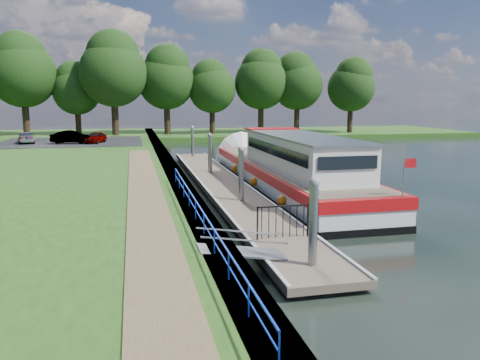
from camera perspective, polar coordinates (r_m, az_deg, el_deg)
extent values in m
plane|color=black|center=(14.36, 7.98, -11.03)|extent=(160.00, 160.00, 0.00)
cube|color=#473D2D|center=(28.01, -7.98, 0.04)|extent=(1.10, 90.00, 0.78)
cube|color=#224915|center=(66.86, 1.73, 5.67)|extent=(60.00, 18.00, 0.60)
cube|color=brown|center=(20.96, -11.35, -2.19)|extent=(1.60, 40.00, 0.05)
cube|color=black|center=(51.06, -19.83, 4.40)|extent=(14.00, 12.00, 0.06)
cube|color=#0C2DBF|center=(16.07, -4.99, -3.22)|extent=(0.04, 18.00, 0.04)
cube|color=#0C2DBF|center=(16.15, -4.97, -4.43)|extent=(0.03, 18.00, 0.03)
cylinder|color=#0C2DBF|center=(7.91, 4.79, -20.16)|extent=(0.04, 0.04, 0.72)
cylinder|color=#0C2DBF|center=(9.62, 1.06, -14.41)|extent=(0.04, 0.04, 0.72)
cylinder|color=#0C2DBF|center=(11.43, -1.41, -10.40)|extent=(0.04, 0.04, 0.72)
cylinder|color=#0C2DBF|center=(13.29, -3.15, -7.49)|extent=(0.04, 0.04, 0.72)
cylinder|color=#0C2DBF|center=(15.19, -4.44, -5.30)|extent=(0.04, 0.04, 0.72)
cylinder|color=#0C2DBF|center=(17.11, -5.44, -3.59)|extent=(0.04, 0.04, 0.72)
cylinder|color=#0C2DBF|center=(19.05, -6.23, -2.23)|extent=(0.04, 0.04, 0.72)
cylinder|color=#0C2DBF|center=(21.00, -6.88, -1.12)|extent=(0.04, 0.04, 0.72)
cylinder|color=#0C2DBF|center=(22.96, -7.42, -0.19)|extent=(0.04, 0.04, 0.72)
cylinder|color=#0C2DBF|center=(24.92, -7.87, 0.58)|extent=(0.04, 0.04, 0.72)
cube|color=brown|center=(26.42, -2.07, -0.69)|extent=(2.50, 30.00, 0.24)
cube|color=#9EA0A3|center=(15.22, 6.63, -9.57)|extent=(2.30, 5.00, 0.30)
cube|color=#9EA0A3|center=(22.63, -0.15, -3.06)|extent=(2.30, 5.00, 0.30)
cube|color=#9EA0A3|center=(30.34, -3.50, 0.22)|extent=(2.30, 5.00, 0.30)
cube|color=#9EA0A3|center=(38.16, -5.48, 2.16)|extent=(2.30, 5.00, 0.30)
cube|color=#9EA0A3|center=(26.64, 0.44, -0.27)|extent=(0.12, 30.00, 0.06)
cube|color=#9EA0A3|center=(26.20, -4.63, -0.47)|extent=(0.12, 30.00, 0.06)
cylinder|color=gray|center=(13.57, 8.84, -7.39)|extent=(0.26, 0.26, 3.40)
sphere|color=gray|center=(13.17, 9.04, -0.31)|extent=(0.30, 0.30, 0.30)
cylinder|color=gray|center=(21.94, 0.14, -0.67)|extent=(0.26, 0.26, 3.40)
sphere|color=gray|center=(21.70, 0.14, 3.75)|extent=(0.30, 0.30, 0.30)
cylinder|color=gray|center=(30.67, -3.67, 2.30)|extent=(0.26, 0.26, 3.40)
sphere|color=gray|center=(30.50, -3.71, 5.47)|extent=(0.30, 0.30, 0.30)
cylinder|color=gray|center=(39.52, -5.79, 3.95)|extent=(0.26, 0.26, 3.40)
sphere|color=gray|center=(39.39, -5.83, 6.41)|extent=(0.30, 0.30, 0.30)
cube|color=#A5A8AD|center=(14.09, 0.17, -8.75)|extent=(2.58, 1.00, 0.43)
cube|color=#A5A8AD|center=(13.50, 0.64, -7.36)|extent=(2.58, 0.04, 0.41)
cube|color=#A5A8AD|center=(14.39, -0.26, -6.27)|extent=(2.58, 0.04, 0.41)
cube|color=black|center=(15.79, 2.14, -5.28)|extent=(0.05, 0.05, 1.15)
cube|color=black|center=(16.33, 8.27, -4.86)|extent=(0.05, 0.05, 1.15)
cube|color=black|center=(15.91, 5.29, -3.19)|extent=(1.85, 0.05, 0.05)
cube|color=black|center=(15.82, 2.67, -5.24)|extent=(0.02, 0.02, 1.10)
cube|color=black|center=(15.89, 3.54, -5.18)|extent=(0.02, 0.02, 1.10)
cube|color=black|center=(15.96, 4.40, -5.13)|extent=(0.02, 0.02, 1.10)
cube|color=black|center=(16.04, 5.26, -5.07)|extent=(0.02, 0.02, 1.10)
cube|color=black|center=(16.11, 6.11, -5.01)|extent=(0.02, 0.02, 1.10)
cube|color=black|center=(16.20, 6.95, -4.95)|extent=(0.02, 0.02, 1.10)
cube|color=black|center=(16.28, 7.78, -4.89)|extent=(0.02, 0.02, 1.10)
cube|color=black|center=(27.23, 5.45, -0.97)|extent=(4.00, 20.00, 0.55)
cube|color=silver|center=(27.12, 5.47, 0.27)|extent=(3.96, 19.90, 0.65)
cube|color=#A60B0E|center=(27.04, 5.49, 1.44)|extent=(4.04, 20.00, 0.48)
cube|color=brown|center=(27.00, 5.50, 1.95)|extent=(3.68, 19.20, 0.04)
cone|color=silver|center=(37.04, 0.40, 2.76)|extent=(4.00, 1.50, 4.00)
cube|color=silver|center=(24.55, 7.37, 3.20)|extent=(3.00, 11.00, 1.75)
cube|color=gray|center=(24.47, 7.42, 5.34)|extent=(3.10, 11.20, 0.10)
cube|color=black|center=(24.04, 3.98, 3.72)|extent=(0.04, 10.00, 0.55)
cube|color=black|center=(25.09, 10.65, 3.83)|extent=(0.04, 10.00, 0.55)
cube|color=black|center=(29.77, 3.68, 4.89)|extent=(2.60, 0.04, 0.55)
cube|color=black|center=(19.45, 13.05, 2.06)|extent=(2.60, 0.04, 0.55)
cube|color=#A60B0E|center=(29.38, 3.89, 6.29)|extent=(3.20, 1.60, 0.06)
cylinder|color=gray|center=(18.81, 19.31, 0.27)|extent=(0.05, 0.05, 1.50)
cube|color=#A60B0E|center=(18.87, 20.05, 1.94)|extent=(0.50, 0.02, 0.35)
sphere|color=#C5670A|center=(20.87, 5.13, -2.51)|extent=(0.44, 0.44, 0.44)
sphere|color=#C5670A|center=(25.58, 1.67, -0.20)|extent=(0.44, 0.44, 0.44)
sphere|color=#C5670A|center=(30.38, -0.71, 1.40)|extent=(0.44, 0.44, 0.44)
imported|color=#594C47|center=(19.60, 9.02, 1.52)|extent=(0.57, 0.72, 1.72)
cylinder|color=#332316|center=(63.19, -24.62, 6.75)|extent=(0.83, 0.83, 4.21)
sphere|color=black|center=(63.22, -24.97, 11.61)|extent=(7.95, 7.95, 7.95)
sphere|color=black|center=(63.49, -25.28, 13.38)|extent=(6.31, 6.31, 6.31)
cylinder|color=#332316|center=(62.81, -19.10, 6.57)|extent=(0.70, 0.70, 3.10)
sphere|color=black|center=(62.75, -19.30, 10.18)|extent=(5.85, 5.85, 5.85)
sphere|color=black|center=(62.97, -19.52, 11.50)|extent=(4.65, 4.65, 4.65)
cylinder|color=#332316|center=(59.96, -14.97, 7.22)|extent=(0.84, 0.84, 4.29)
sphere|color=black|center=(59.99, -15.20, 12.45)|extent=(8.10, 8.10, 8.10)
sphere|color=black|center=(60.28, -15.24, 14.37)|extent=(6.44, 6.44, 6.44)
cylinder|color=#332316|center=(62.09, -8.87, 7.30)|extent=(0.79, 0.79, 3.83)
sphere|color=black|center=(62.08, -8.99, 11.82)|extent=(7.24, 7.24, 7.24)
sphere|color=black|center=(61.96, -8.84, 13.50)|extent=(5.75, 5.75, 5.75)
cylinder|color=#332316|center=(62.54, -3.40, 7.15)|extent=(0.72, 0.72, 3.26)
sphere|color=black|center=(62.49, -3.44, 10.97)|extent=(6.16, 6.16, 6.16)
sphere|color=black|center=(62.76, -3.68, 12.37)|extent=(4.89, 4.89, 4.89)
cylinder|color=#332316|center=(64.28, 2.55, 7.46)|extent=(0.78, 0.78, 3.77)
sphere|color=black|center=(64.27, 2.59, 11.76)|extent=(7.13, 7.13, 7.13)
sphere|color=black|center=(64.62, 2.65, 13.33)|extent=(5.66, 5.66, 5.66)
cylinder|color=#332316|center=(65.86, 6.93, 7.40)|extent=(0.77, 0.77, 3.65)
sphere|color=black|center=(65.84, 7.01, 11.45)|extent=(6.89, 6.89, 6.89)
sphere|color=black|center=(65.81, 6.74, 12.96)|extent=(5.47, 5.47, 5.47)
cylinder|color=#332316|center=(66.91, 13.25, 7.14)|extent=(0.74, 0.74, 3.41)
sphere|color=black|center=(66.87, 13.40, 10.87)|extent=(6.43, 6.43, 6.43)
sphere|color=black|center=(66.83, 13.72, 12.24)|extent=(5.11, 5.11, 5.11)
imported|color=#999999|center=(48.67, -17.17, 5.00)|extent=(2.24, 3.50, 1.11)
imported|color=#999999|center=(48.63, -19.85, 4.94)|extent=(4.02, 2.11, 1.26)
imported|color=#999999|center=(51.05, -24.59, 4.74)|extent=(2.24, 3.98, 1.09)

